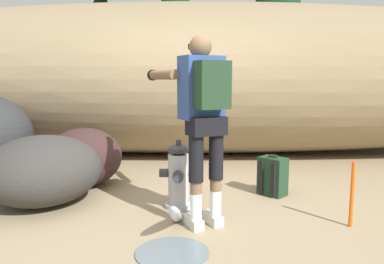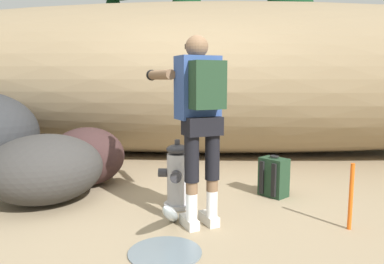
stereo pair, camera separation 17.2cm
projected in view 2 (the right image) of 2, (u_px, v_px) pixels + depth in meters
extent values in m
cube|color=#998466|center=(181.00, 218.00, 3.63)|extent=(56.00, 56.00, 0.04)
ellipsoid|color=#897556|center=(196.00, 79.00, 6.70)|extent=(17.65, 3.20, 2.65)
cylinder|color=#B2B2B7|center=(178.00, 205.00, 3.89)|extent=(0.29, 0.29, 0.04)
cylinder|color=#B2B2B7|center=(177.00, 179.00, 3.85)|extent=(0.22, 0.22, 0.52)
ellipsoid|color=#333338|center=(177.00, 149.00, 3.80)|extent=(0.23, 0.23, 0.10)
cylinder|color=#333338|center=(177.00, 142.00, 3.79)|extent=(0.06, 0.06, 0.05)
cylinder|color=#333338|center=(163.00, 173.00, 3.85)|extent=(0.09, 0.09, 0.09)
cylinder|color=#333338|center=(192.00, 173.00, 3.83)|extent=(0.09, 0.09, 0.09)
cylinder|color=#333338|center=(176.00, 177.00, 3.69)|extent=(0.11, 0.09, 0.11)
ellipsoid|color=silver|center=(171.00, 215.00, 3.27)|extent=(0.10, 0.94, 0.54)
cylinder|color=slate|center=(165.00, 252.00, 2.85)|extent=(0.57, 0.57, 0.01)
cube|color=beige|center=(189.00, 222.00, 3.35)|extent=(0.21, 0.28, 0.09)
cylinder|color=white|center=(192.00, 207.00, 3.28)|extent=(0.10, 0.10, 0.24)
cylinder|color=brown|center=(192.00, 188.00, 3.25)|extent=(0.10, 0.10, 0.11)
cylinder|color=black|center=(192.00, 157.00, 3.21)|extent=(0.13, 0.13, 0.44)
cube|color=beige|center=(209.00, 219.00, 3.43)|extent=(0.21, 0.28, 0.09)
cylinder|color=white|center=(212.00, 204.00, 3.36)|extent=(0.10, 0.10, 0.24)
cylinder|color=brown|center=(212.00, 185.00, 3.33)|extent=(0.10, 0.10, 0.11)
cylinder|color=black|center=(212.00, 155.00, 3.29)|extent=(0.13, 0.13, 0.44)
cube|color=black|center=(202.00, 126.00, 3.21)|extent=(0.38, 0.32, 0.16)
cube|color=#2D4784|center=(198.00, 88.00, 3.26)|extent=(0.43, 0.38, 0.55)
cube|color=#1E3823|center=(208.00, 85.00, 3.07)|extent=(0.32, 0.27, 0.40)
sphere|color=brown|center=(197.00, 47.00, 3.23)|extent=(0.20, 0.20, 0.20)
cube|color=black|center=(193.00, 47.00, 3.30)|extent=(0.14, 0.09, 0.04)
cylinder|color=brown|center=(160.00, 75.00, 3.49)|extent=(0.34, 0.56, 0.09)
sphere|color=black|center=(152.00, 75.00, 3.74)|extent=(0.11, 0.11, 0.11)
cylinder|color=brown|center=(203.00, 75.00, 3.66)|extent=(0.34, 0.56, 0.09)
sphere|color=black|center=(192.00, 75.00, 3.91)|extent=(0.11, 0.11, 0.11)
cube|color=#1E3823|center=(274.00, 177.00, 4.23)|extent=(0.35, 0.35, 0.44)
cube|color=#1E3823|center=(280.00, 181.00, 4.32)|extent=(0.19, 0.19, 0.20)
torus|color=black|center=(274.00, 156.00, 4.19)|extent=(0.10, 0.10, 0.02)
cube|color=black|center=(262.00, 177.00, 4.21)|extent=(0.06, 0.06, 0.37)
cube|color=black|center=(274.00, 180.00, 4.09)|extent=(0.06, 0.06, 0.37)
ellipsoid|color=#353331|center=(45.00, 169.00, 3.99)|extent=(1.69, 1.68, 0.74)
ellipsoid|color=#352221|center=(87.00, 156.00, 4.69)|extent=(1.20, 1.24, 0.72)
cylinder|color=#47331E|center=(116.00, 91.00, 13.82)|extent=(0.25, 0.25, 1.78)
cone|color=#0F3319|center=(114.00, 25.00, 13.49)|extent=(2.12, 2.12, 2.98)
cylinder|color=#47331E|center=(187.00, 94.00, 12.72)|extent=(0.32, 0.32, 1.62)
cone|color=#0F3319|center=(187.00, 17.00, 12.35)|extent=(2.71, 2.71, 3.49)
cylinder|color=#47331E|center=(286.00, 99.00, 12.55)|extent=(0.30, 0.30, 1.32)
cone|color=#0F3319|center=(288.00, 37.00, 12.26)|extent=(2.50, 2.50, 2.77)
cylinder|color=#E55914|center=(351.00, 197.00, 3.26)|extent=(0.04, 0.04, 0.60)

